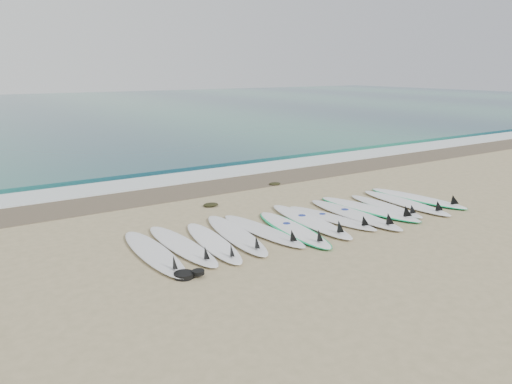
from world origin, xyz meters
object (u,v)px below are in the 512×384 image
surfboard_0 (155,253)px  leash_coil (187,274)px  surfboard_12 (418,198)px  surfboard_6 (311,221)px

surfboard_0 → leash_coil: 1.14m
surfboard_0 → surfboard_12: size_ratio=0.99×
surfboard_6 → leash_coil: 3.57m
surfboard_12 → leash_coil: surfboard_12 is taller
surfboard_12 → leash_coil: size_ratio=5.91×
surfboard_12 → leash_coil: (-6.88, -1.11, -0.00)m
surfboard_0 → surfboard_12: surfboard_0 is taller
surfboard_6 → surfboard_12: (3.47, 0.04, -0.01)m
surfboard_12 → surfboard_0: bearing=172.2°
surfboard_6 → leash_coil: bearing=-158.0°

